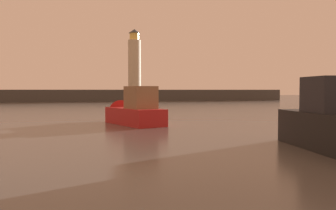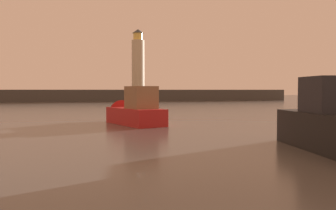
% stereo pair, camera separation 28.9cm
% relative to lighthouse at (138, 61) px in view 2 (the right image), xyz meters
% --- Properties ---
extents(ground_plane, '(220.00, 220.00, 0.00)m').
position_rel_lighthouse_xyz_m(ground_plane, '(-9.23, -36.38, -7.98)').
color(ground_plane, '#4C4742').
extents(breakwater, '(81.22, 4.47, 2.29)m').
position_rel_lighthouse_xyz_m(breakwater, '(-9.23, 0.00, -6.84)').
color(breakwater, '#423F3D').
rests_on(breakwater, ground_plane).
extents(lighthouse, '(2.52, 2.52, 12.02)m').
position_rel_lighthouse_xyz_m(lighthouse, '(0.00, 0.00, 0.00)').
color(lighthouse, beige).
rests_on(lighthouse, breakwater).
extents(motorboat_0, '(3.67, 6.82, 2.84)m').
position_rel_lighthouse_xyz_m(motorboat_0, '(-9.22, -49.33, -7.20)').
color(motorboat_0, '#B21E1E').
rests_on(motorboat_0, ground_plane).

